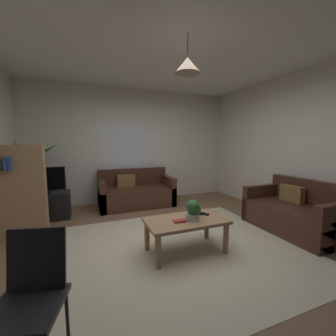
% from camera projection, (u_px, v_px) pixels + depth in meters
% --- Properties ---
extents(floor, '(4.93, 5.01, 0.02)m').
position_uv_depth(floor, '(176.00, 243.00, 3.07)').
color(floor, brown).
rests_on(floor, ground).
extents(rug, '(3.20, 2.76, 0.01)m').
position_uv_depth(rug, '(182.00, 248.00, 2.89)').
color(rug, beige).
rests_on(rug, ground).
extents(wall_back, '(5.05, 0.06, 2.72)m').
position_uv_depth(wall_back, '(135.00, 146.00, 5.25)').
color(wall_back, silver).
rests_on(wall_back, ground).
extents(wall_right, '(0.06, 5.01, 2.72)m').
position_uv_depth(wall_right, '(303.00, 147.00, 3.82)').
color(wall_right, silver).
rests_on(wall_right, ground).
extents(ceiling, '(4.93, 5.01, 0.02)m').
position_uv_depth(ceiling, '(177.00, 42.00, 2.75)').
color(ceiling, white).
extents(window_pane, '(1.15, 0.01, 1.02)m').
position_uv_depth(window_pane, '(124.00, 148.00, 5.14)').
color(window_pane, white).
extents(couch_under_window, '(1.63, 0.85, 0.82)m').
position_uv_depth(couch_under_window, '(136.00, 194.00, 4.87)').
color(couch_under_window, '#47281E').
rests_on(couch_under_window, ground).
extents(couch_right_side, '(0.85, 1.42, 0.82)m').
position_uv_depth(couch_right_side, '(295.00, 214.00, 3.47)').
color(couch_right_side, '#47281E').
rests_on(couch_right_side, ground).
extents(coffee_table, '(1.05, 0.58, 0.44)m').
position_uv_depth(coffee_table, '(186.00, 225.00, 2.78)').
color(coffee_table, '#A87F56').
rests_on(coffee_table, ground).
extents(book_on_table_0, '(0.17, 0.10, 0.02)m').
position_uv_depth(book_on_table_0, '(180.00, 221.00, 2.67)').
color(book_on_table_0, '#B22D2D').
rests_on(book_on_table_0, coffee_table).
extents(remote_on_table_0, '(0.17, 0.09, 0.02)m').
position_uv_depth(remote_on_table_0, '(200.00, 214.00, 2.94)').
color(remote_on_table_0, black).
rests_on(remote_on_table_0, coffee_table).
extents(remote_on_table_1, '(0.12, 0.16, 0.02)m').
position_uv_depth(remote_on_table_1, '(203.00, 214.00, 2.95)').
color(remote_on_table_1, black).
rests_on(remote_on_table_1, coffee_table).
extents(potted_plant_on_table, '(0.20, 0.19, 0.27)m').
position_uv_depth(potted_plant_on_table, '(193.00, 210.00, 2.73)').
color(potted_plant_on_table, beige).
rests_on(potted_plant_on_table, coffee_table).
extents(tv_stand, '(0.90, 0.44, 0.50)m').
position_uv_depth(tv_stand, '(44.00, 206.00, 3.97)').
color(tv_stand, black).
rests_on(tv_stand, ground).
extents(tv, '(0.78, 0.16, 0.49)m').
position_uv_depth(tv, '(42.00, 180.00, 3.89)').
color(tv, black).
rests_on(tv, tv_stand).
extents(potted_palm_corner, '(0.78, 0.79, 1.50)m').
position_uv_depth(potted_palm_corner, '(38.00, 183.00, 4.30)').
color(potted_palm_corner, '#B77051').
rests_on(potted_palm_corner, ground).
extents(bookshelf_corner, '(0.70, 0.31, 1.40)m').
position_uv_depth(bookshelf_corner, '(19.00, 192.00, 3.13)').
color(bookshelf_corner, '#A87F56').
rests_on(bookshelf_corner, ground).
extents(folding_chair, '(0.48, 0.50, 0.87)m').
position_uv_depth(folding_chair, '(30.00, 293.00, 1.31)').
color(folding_chair, black).
rests_on(folding_chair, ground).
extents(pendant_lamp, '(0.30, 0.30, 0.46)m').
position_uv_depth(pendant_lamp, '(188.00, 65.00, 2.54)').
color(pendant_lamp, black).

